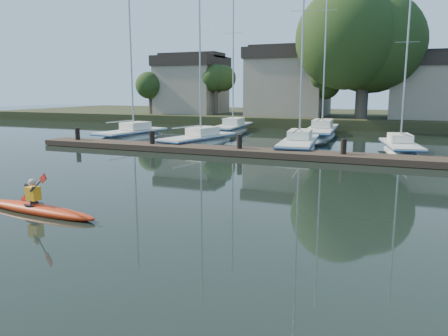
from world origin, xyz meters
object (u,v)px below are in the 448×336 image
at_px(sailboat_2, 299,152).
at_px(sailboat_1, 199,147).
at_px(sailboat_3, 400,154).
at_px(sailboat_0, 132,141).
at_px(sailboat_6, 321,138).
at_px(dock, 289,154).
at_px(kayak, 37,207).
at_px(sailboat_5, 232,134).

bearing_deg(sailboat_2, sailboat_1, 174.87).
height_order(sailboat_2, sailboat_3, sailboat_2).
height_order(sailboat_0, sailboat_6, sailboat_6).
relative_size(dock, sailboat_0, 2.72).
relative_size(kayak, sailboat_2, 0.32).
bearing_deg(sailboat_0, sailboat_2, 3.15).
relative_size(dock, sailboat_5, 2.24).
relative_size(sailboat_5, sailboat_6, 0.87).
distance_m(sailboat_1, sailboat_6, 11.54).
xyz_separation_m(kayak, sailboat_2, (4.29, 17.93, -0.37)).
xyz_separation_m(kayak, sailboat_5, (-4.10, 27.52, -0.37)).
height_order(dock, sailboat_1, sailboat_1).
bearing_deg(kayak, sailboat_5, 103.25).
bearing_deg(sailboat_5, sailboat_1, -87.15).
xyz_separation_m(dock, sailboat_6, (-0.39, 12.86, -0.41)).
bearing_deg(sailboat_3, sailboat_5, 139.19).
height_order(kayak, sailboat_2, sailboat_2).
relative_size(sailboat_0, sailboat_3, 1.08).
bearing_deg(sailboat_1, sailboat_6, 64.23).
bearing_deg(sailboat_0, dock, -11.65).
xyz_separation_m(sailboat_0, sailboat_6, (13.60, 7.76, 0.00)).
xyz_separation_m(dock, sailboat_1, (-7.45, 3.73, -0.39)).
relative_size(sailboat_0, sailboat_2, 0.84).
xyz_separation_m(sailboat_0, sailboat_2, (13.70, -1.26, 0.02)).
relative_size(kayak, dock, 0.14).
xyz_separation_m(dock, sailboat_0, (-13.99, 5.10, -0.41)).
bearing_deg(sailboat_2, sailboat_3, 4.60).
height_order(sailboat_3, sailboat_6, sailboat_6).
relative_size(kayak, sailboat_3, 0.41).
distance_m(kayak, dock, 14.81).
distance_m(dock, sailboat_0, 14.90).
xyz_separation_m(sailboat_3, sailboat_5, (-14.54, 8.43, -0.02)).
relative_size(sailboat_3, sailboat_5, 0.76).
xyz_separation_m(kayak, sailboat_0, (-9.41, 19.19, -0.39)).
xyz_separation_m(sailboat_0, sailboat_1, (6.54, -1.38, 0.02)).
bearing_deg(sailboat_2, sailboat_0, 168.67).
distance_m(dock, sailboat_6, 12.88).
relative_size(sailboat_2, sailboat_6, 0.86).
xyz_separation_m(sailboat_2, sailboat_5, (-8.39, 9.59, -0.00)).
xyz_separation_m(kayak, sailboat_1, (-2.87, 17.81, -0.37)).
distance_m(sailboat_1, sailboat_3, 13.37).
height_order(sailboat_0, sailboat_3, sailboat_0).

